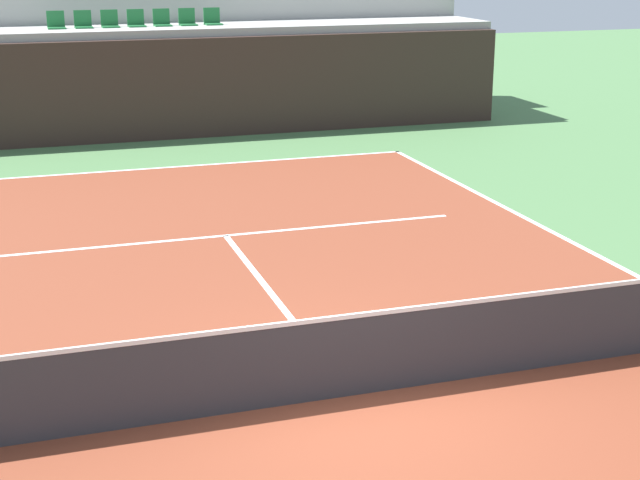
# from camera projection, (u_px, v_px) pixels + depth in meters

# --- Properties ---
(ground_plane) EXTENTS (80.00, 80.00, 0.00)m
(ground_plane) POSITION_uv_depth(u_px,v_px,m) (351.00, 396.00, 10.67)
(ground_plane) COLOR #477042
(court_surface) EXTENTS (11.00, 24.00, 0.01)m
(court_surface) POSITION_uv_depth(u_px,v_px,m) (351.00, 396.00, 10.67)
(court_surface) COLOR brown
(court_surface) RESTS_ON ground_plane
(baseline_far) EXTENTS (11.00, 0.10, 0.00)m
(baseline_far) POSITION_uv_depth(u_px,v_px,m) (172.00, 167.00, 21.53)
(baseline_far) COLOR white
(baseline_far) RESTS_ON court_surface
(service_line_far) EXTENTS (8.26, 0.10, 0.00)m
(service_line_far) POSITION_uv_depth(u_px,v_px,m) (226.00, 236.00, 16.49)
(service_line_far) COLOR white
(service_line_far) RESTS_ON court_surface
(centre_service_line) EXTENTS (0.10, 6.40, 0.00)m
(centre_service_line) POSITION_uv_depth(u_px,v_px,m) (275.00, 298.00, 13.58)
(centre_service_line) COLOR white
(centre_service_line) RESTS_ON court_surface
(back_wall) EXTENTS (19.25, 0.30, 2.53)m
(back_wall) POSITION_uv_depth(u_px,v_px,m) (147.00, 90.00, 24.21)
(back_wall) COLOR #33231E
(back_wall) RESTS_ON ground_plane
(stands_tier_lower) EXTENTS (19.25, 2.40, 2.73)m
(stands_tier_lower) POSITION_uv_depth(u_px,v_px,m) (140.00, 80.00, 25.41)
(stands_tier_lower) COLOR #9E9E99
(stands_tier_lower) RESTS_ON ground_plane
(stands_tier_upper) EXTENTS (19.25, 2.40, 3.52)m
(stands_tier_upper) POSITION_uv_depth(u_px,v_px,m) (128.00, 55.00, 27.47)
(stands_tier_upper) COLOR #9E9E99
(stands_tier_upper) RESTS_ON ground_plane
(seating_row_lower) EXTENTS (4.49, 0.44, 0.44)m
(seating_row_lower) POSITION_uv_depth(u_px,v_px,m) (136.00, 22.00, 25.05)
(seating_row_lower) COLOR #1E6633
(seating_row_lower) RESTS_ON stands_tier_lower
(tennis_net) EXTENTS (11.08, 0.08, 1.07)m
(tennis_net) POSITION_uv_depth(u_px,v_px,m) (352.00, 354.00, 10.52)
(tennis_net) COLOR black
(tennis_net) RESTS_ON court_surface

